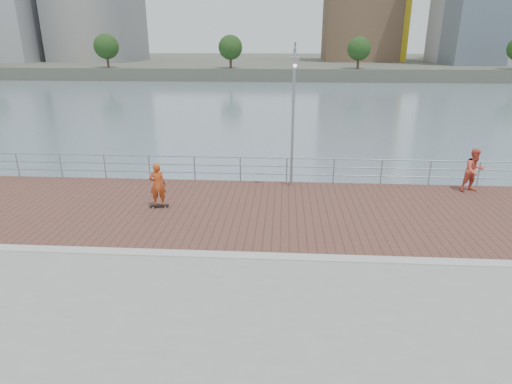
# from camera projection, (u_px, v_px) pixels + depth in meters

# --- Properties ---
(water) EXTENTS (400.00, 400.00, 0.00)m
(water) POSITION_uv_depth(u_px,v_px,m) (252.00, 315.00, 13.16)
(water) COLOR slate
(water) RESTS_ON ground
(brick_lane) EXTENTS (40.00, 6.80, 0.02)m
(brick_lane) POSITION_uv_depth(u_px,v_px,m) (259.00, 210.00, 15.86)
(brick_lane) COLOR brown
(brick_lane) RESTS_ON seawall
(curb) EXTENTS (40.00, 0.40, 0.06)m
(curb) POSITION_uv_depth(u_px,v_px,m) (251.00, 256.00, 12.48)
(curb) COLOR #B7B5AD
(curb) RESTS_ON seawall
(far_shore) EXTENTS (320.00, 95.00, 2.50)m
(far_shore) POSITION_uv_depth(u_px,v_px,m) (282.00, 63.00, 127.78)
(far_shore) COLOR #4C5142
(far_shore) RESTS_ON ground
(guardrail) EXTENTS (39.06, 0.06, 1.13)m
(guardrail) POSITION_uv_depth(u_px,v_px,m) (263.00, 167.00, 18.83)
(guardrail) COLOR #8C9EA8
(guardrail) RESTS_ON brick_lane
(street_lamp) EXTENTS (0.41, 1.20, 5.66)m
(street_lamp) POSITION_uv_depth(u_px,v_px,m) (294.00, 92.00, 16.77)
(street_lamp) COLOR gray
(street_lamp) RESTS_ON brick_lane
(skateboard) EXTENTS (0.74, 0.32, 0.08)m
(skateboard) POSITION_uv_depth(u_px,v_px,m) (159.00, 206.00, 16.09)
(skateboard) COLOR black
(skateboard) RESTS_ON brick_lane
(skateboarder) EXTENTS (0.66, 0.50, 1.63)m
(skateboarder) POSITION_uv_depth(u_px,v_px,m) (158.00, 185.00, 15.81)
(skateboarder) COLOR #BC4419
(skateboarder) RESTS_ON skateboard
(bystander) EXTENTS (1.02, 0.87, 1.81)m
(bystander) POSITION_uv_depth(u_px,v_px,m) (474.00, 170.00, 17.51)
(bystander) COLOR #E05742
(bystander) RESTS_ON brick_lane
(shoreline_trees) EXTENTS (144.21, 4.89, 6.52)m
(shoreline_trees) POSITION_uv_depth(u_px,v_px,m) (291.00, 48.00, 83.24)
(shoreline_trees) COLOR #473323
(shoreline_trees) RESTS_ON far_shore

